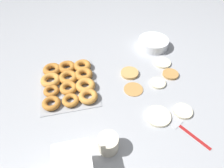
# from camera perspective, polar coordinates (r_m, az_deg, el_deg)

# --- Properties ---
(ground_plane) EXTENTS (3.00, 3.00, 0.00)m
(ground_plane) POSITION_cam_1_polar(r_m,az_deg,el_deg) (1.02, 6.17, -3.86)
(ground_plane) COLOR #9EA0A5
(pancake_0) EXTENTS (0.09, 0.09, 0.01)m
(pancake_0) POSITION_cam_1_polar(r_m,az_deg,el_deg) (1.11, 12.91, 0.26)
(pancake_0) COLOR beige
(pancake_0) RESTS_ON ground_plane
(pancake_1) EXTENTS (0.09, 0.09, 0.01)m
(pancake_1) POSITION_cam_1_polar(r_m,az_deg,el_deg) (1.18, 16.38, 2.73)
(pancake_1) COLOR #B27F42
(pancake_1) RESTS_ON ground_plane
(pancake_2) EXTENTS (0.12, 0.12, 0.01)m
(pancake_2) POSITION_cam_1_polar(r_m,az_deg,el_deg) (0.96, 13.00, -8.92)
(pancake_2) COLOR beige
(pancake_2) RESTS_ON ground_plane
(pancake_3) EXTENTS (0.10, 0.10, 0.02)m
(pancake_3) POSITION_cam_1_polar(r_m,az_deg,el_deg) (1.14, 5.04, 3.14)
(pancake_3) COLOR tan
(pancake_3) RESTS_ON ground_plane
(pancake_4) EXTENTS (0.10, 0.10, 0.01)m
(pancake_4) POSITION_cam_1_polar(r_m,az_deg,el_deg) (1.06, 6.14, -1.41)
(pancake_4) COLOR #B27F42
(pancake_4) RESTS_ON ground_plane
(pancake_5) EXTENTS (0.09, 0.09, 0.01)m
(pancake_5) POSITION_cam_1_polar(r_m,az_deg,el_deg) (1.01, 19.55, -7.31)
(pancake_5) COLOR beige
(pancake_5) RESTS_ON ground_plane
(pancake_6) EXTENTS (0.10, 0.10, 0.01)m
(pancake_6) POSITION_cam_1_polar(r_m,az_deg,el_deg) (1.24, 14.12, 5.92)
(pancake_6) COLOR beige
(pancake_6) RESTS_ON ground_plane
(donut_tray) EXTENTS (0.36, 0.29, 0.04)m
(donut_tray) POSITION_cam_1_polar(r_m,az_deg,el_deg) (1.10, -12.13, 0.79)
(donut_tray) COLOR #93969B
(donut_tray) RESTS_ON ground_plane
(batter_bowl) EXTENTS (0.19, 0.19, 0.06)m
(batter_bowl) POSITION_cam_1_polar(r_m,az_deg,el_deg) (1.36, 11.68, 11.37)
(batter_bowl) COLOR white
(batter_bowl) RESTS_ON ground_plane
(paper_cup) EXTENTS (0.08, 0.08, 0.08)m
(paper_cup) POSITION_cam_1_polar(r_m,az_deg,el_deg) (0.83, -1.09, -16.62)
(paper_cup) COLOR beige
(paper_cup) RESTS_ON ground_plane
(spatula) EXTENTS (0.26, 0.17, 0.01)m
(spatula) POSITION_cam_1_polar(r_m,az_deg,el_deg) (0.97, 17.20, -10.08)
(spatula) COLOR maroon
(spatula) RESTS_ON ground_plane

